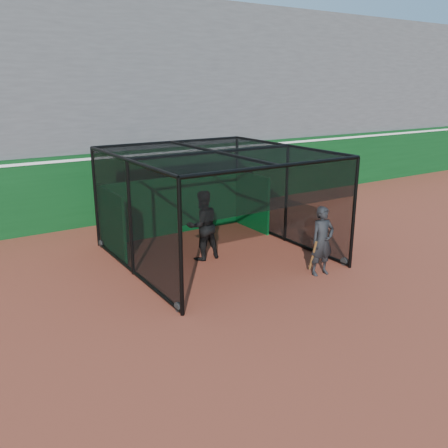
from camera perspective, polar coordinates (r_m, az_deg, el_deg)
ground at (r=10.77m, az=5.17°, el=-9.85°), size 120.00×120.00×0.00m
outfield_wall at (r=17.51m, az=-12.03°, el=4.65°), size 50.00×0.50×2.50m
grandstand at (r=20.74m, az=-16.46°, el=15.02°), size 50.00×7.85×8.95m
batting_cage at (r=13.30m, az=-0.99°, el=2.24°), size 5.20×5.55×3.00m
batter at (r=13.21m, az=-2.61°, el=-0.16°), size 0.96×0.75×1.97m
on_deck_player at (r=12.39m, az=11.73°, el=-2.03°), size 0.71×0.50×1.82m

